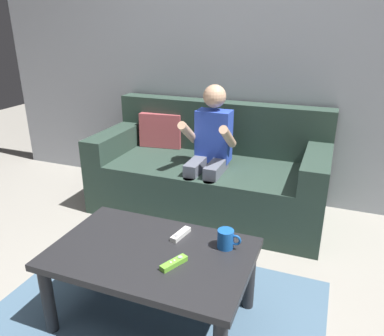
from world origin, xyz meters
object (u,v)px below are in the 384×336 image
Objects in this scene: coffee_table at (152,261)px; game_remote_white_center at (181,234)px; coffee_mug at (226,239)px; person_seated_on_couch at (210,148)px; couch at (209,174)px; game_remote_lime_near_edge at (174,263)px.

game_remote_white_center reaches higher than coffee_table.
game_remote_white_center is 0.25m from coffee_mug.
person_seated_on_couch is at bearing 99.88° from game_remote_white_center.
couch reaches higher than game_remote_lime_near_edge.
coffee_mug is (0.18, 0.22, 0.04)m from game_remote_lime_near_edge.
coffee_mug is (0.24, -0.01, 0.04)m from game_remote_white_center.
person_seated_on_couch reaches higher than coffee_mug.
coffee_table is at bearing -115.87° from game_remote_white_center.
person_seated_on_couch reaches higher than couch.
coffee_mug is (0.47, -1.13, 0.16)m from couch.
person_seated_on_couch is 1.06× the size of coffee_table.
couch is 15.13× the size of coffee_mug.
coffee_mug is at bearing 25.70° from coffee_table.
coffee_table is (0.14, -1.28, 0.05)m from couch.
couch reaches higher than coffee_table.
person_seated_on_couch is 7.19× the size of game_remote_lime_near_edge.
game_remote_lime_near_edge is (0.15, -0.07, 0.07)m from coffee_table.
coffee_mug reaches higher than game_remote_white_center.
person_seated_on_couch is 1.03m from coffee_mug.
couch is 1.14m from game_remote_white_center.
game_remote_white_center is at bearing 64.13° from coffee_table.
couch is 1.29m from coffee_table.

